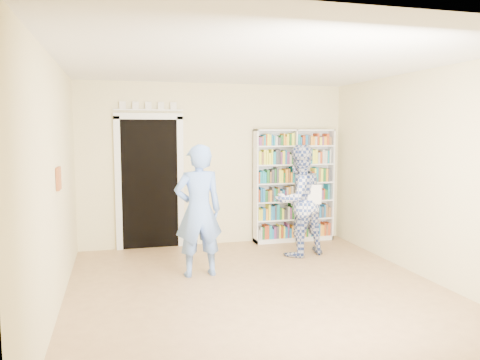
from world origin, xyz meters
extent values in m
plane|color=#976E49|center=(0.00, 0.00, 0.00)|extent=(5.00, 5.00, 0.00)
plane|color=white|center=(0.00, 0.00, 2.70)|extent=(5.00, 5.00, 0.00)
plane|color=beige|center=(0.00, 2.50, 1.35)|extent=(4.50, 0.00, 4.50)
plane|color=beige|center=(-2.25, 0.00, 1.35)|extent=(0.00, 5.00, 5.00)
plane|color=beige|center=(2.25, 0.00, 1.35)|extent=(0.00, 5.00, 5.00)
cube|color=white|center=(1.35, 2.34, 0.97)|extent=(1.41, 0.26, 1.94)
cube|color=white|center=(1.35, 2.34, 0.97)|extent=(0.02, 0.26, 1.94)
cube|color=black|center=(-1.10, 2.48, 1.05)|extent=(0.90, 0.03, 2.10)
cube|color=white|center=(-1.60, 2.47, 1.05)|extent=(0.10, 0.06, 2.20)
cube|color=white|center=(-0.60, 2.47, 1.05)|extent=(0.10, 0.06, 2.20)
cube|color=white|center=(-1.10, 2.47, 2.15)|extent=(1.10, 0.06, 0.10)
cube|color=white|center=(-1.10, 2.46, 2.25)|extent=(1.10, 0.08, 0.02)
cube|color=brown|center=(-2.23, 0.20, 1.40)|extent=(0.03, 0.25, 0.25)
imported|color=#6690E4|center=(-0.59, 0.81, 0.87)|extent=(0.66, 0.46, 1.74)
imported|color=navy|center=(1.07, 1.42, 0.85)|extent=(0.97, 0.85, 1.71)
cube|color=white|center=(1.22, 1.17, 0.98)|extent=(0.20, 0.05, 0.29)
camera|label=1|loc=(-1.62, -5.20, 1.92)|focal=35.00mm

